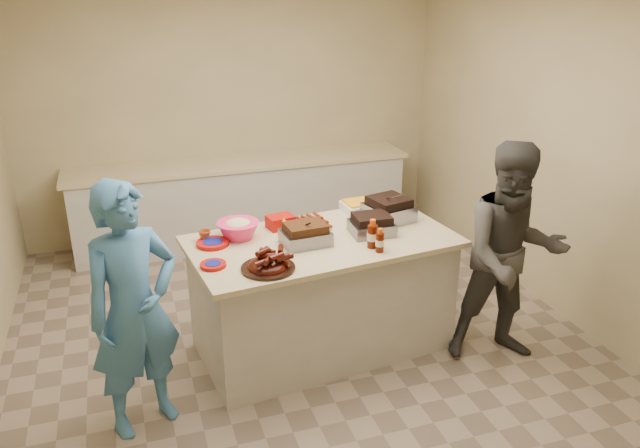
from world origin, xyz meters
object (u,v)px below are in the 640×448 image
object	(u,v)px
coleslaw_bowl	(239,238)
mustard_bottle	(284,231)
roasting_pan	(388,220)
plastic_cup	(205,241)
island	(322,345)
bbq_bottle_b	(372,247)
rib_platter	(268,269)
guest_gray	(499,354)
bbq_bottle_a	(379,252)
guest_blue	(148,420)

from	to	relation	value
coleslaw_bowl	mustard_bottle	world-z (taller)	coleslaw_bowl
roasting_pan	plastic_cup	world-z (taller)	roasting_pan
island	bbq_bottle_b	size ratio (longest dim) A/B	9.12
rib_platter	guest_gray	size ratio (longest dim) A/B	0.22
bbq_bottle_a	mustard_bottle	bearing A→B (deg)	133.33
island	roasting_pan	size ratio (longest dim) A/B	5.97
mustard_bottle	island	bearing A→B (deg)	-45.29
island	bbq_bottle_a	distance (m)	1.03
rib_platter	coleslaw_bowl	size ratio (longest dim) A/B	1.16
rib_platter	bbq_bottle_a	size ratio (longest dim) A/B	2.07
coleslaw_bowl	mustard_bottle	distance (m)	0.35
plastic_cup	island	bearing A→B (deg)	-15.68
bbq_bottle_a	plastic_cup	size ratio (longest dim) A/B	1.94
roasting_pan	bbq_bottle_a	distance (m)	0.62
coleslaw_bowl	plastic_cup	distance (m)	0.25
bbq_bottle_a	guest_gray	xyz separation A→B (m)	(0.96, -0.20, -0.92)
island	rib_platter	size ratio (longest dim) A/B	5.35
rib_platter	roasting_pan	xyz separation A→B (m)	(1.12, 0.56, 0.00)
guest_blue	mustard_bottle	bearing A→B (deg)	7.85
bbq_bottle_a	guest_blue	bearing A→B (deg)	-175.18
rib_platter	bbq_bottle_a	world-z (taller)	bbq_bottle_a
plastic_cup	mustard_bottle	bearing A→B (deg)	-0.28
guest_blue	guest_gray	world-z (taller)	guest_gray
guest_blue	roasting_pan	bearing A→B (deg)	-5.21
guest_blue	bbq_bottle_b	bearing A→B (deg)	-16.21
rib_platter	island	bearing A→B (deg)	36.39
rib_platter	roasting_pan	bearing A→B (deg)	26.73
coleslaw_bowl	guest_blue	world-z (taller)	coleslaw_bowl
plastic_cup	guest_gray	world-z (taller)	plastic_cup
guest_blue	rib_platter	bearing A→B (deg)	-16.56
roasting_pan	bbq_bottle_b	world-z (taller)	bbq_bottle_b
coleslaw_bowl	plastic_cup	size ratio (longest dim) A/B	3.47
rib_platter	plastic_cup	bearing A→B (deg)	118.39
island	guest_gray	xyz separation A→B (m)	(1.27, -0.54, 0.00)
island	coleslaw_bowl	bearing A→B (deg)	153.29
bbq_bottle_b	mustard_bottle	world-z (taller)	bbq_bottle_b
bbq_bottle_b	guest_gray	world-z (taller)	bbq_bottle_b
bbq_bottle_b	plastic_cup	distance (m)	1.22
plastic_cup	guest_blue	bearing A→B (deg)	-127.39
roasting_pan	plastic_cup	size ratio (longest dim) A/B	3.61
rib_platter	bbq_bottle_b	xyz separation A→B (m)	(0.79, 0.11, 0.00)
coleslaw_bowl	bbq_bottle_a	size ratio (longest dim) A/B	1.79
guest_gray	island	bearing A→B (deg)	171.53
roasting_pan	plastic_cup	distance (m)	1.45
roasting_pan	bbq_bottle_a	xyz separation A→B (m)	(-0.31, -0.54, 0.00)
mustard_bottle	guest_blue	bearing A→B (deg)	-148.14
rib_platter	plastic_cup	distance (m)	0.68
bbq_bottle_b	guest_blue	size ratio (longest dim) A/B	0.13
island	guest_gray	world-z (taller)	island
mustard_bottle	guest_gray	size ratio (longest dim) A/B	0.07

